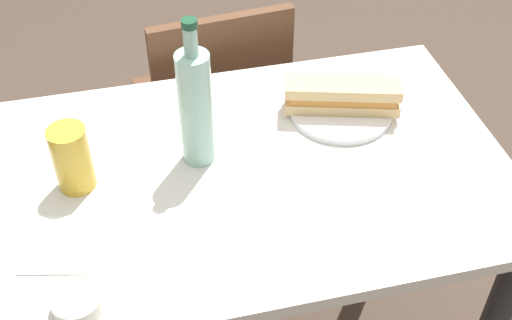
# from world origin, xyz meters

# --- Properties ---
(dining_table) EXTENTS (1.06, 0.70, 0.77)m
(dining_table) POSITION_xyz_m (0.00, 0.00, 0.63)
(dining_table) COLOR silver
(dining_table) RESTS_ON ground
(chair_far) EXTENTS (0.44, 0.44, 0.87)m
(chair_far) POSITION_xyz_m (0.01, 0.55, 0.50)
(chair_far) COLOR brown
(chair_far) RESTS_ON ground
(plate_near) EXTENTS (0.23, 0.23, 0.01)m
(plate_near) POSITION_xyz_m (0.23, 0.13, 0.78)
(plate_near) COLOR white
(plate_near) RESTS_ON dining_table
(baguette_sandwich_near) EXTENTS (0.27, 0.14, 0.07)m
(baguette_sandwich_near) POSITION_xyz_m (0.23, 0.13, 0.82)
(baguette_sandwich_near) COLOR #DBB77A
(baguette_sandwich_near) RESTS_ON plate_near
(knife_near) EXTENTS (0.18, 0.06, 0.01)m
(knife_near) POSITION_xyz_m (0.23, 0.19, 0.79)
(knife_near) COLOR silver
(knife_near) RESTS_ON plate_near
(water_bottle) EXTENTS (0.07, 0.07, 0.33)m
(water_bottle) POSITION_xyz_m (-0.11, 0.06, 0.91)
(water_bottle) COLOR #99C6B7
(water_bottle) RESTS_ON dining_table
(beer_glass) EXTENTS (0.08, 0.08, 0.14)m
(beer_glass) POSITION_xyz_m (-0.36, 0.03, 0.85)
(beer_glass) COLOR gold
(beer_glass) RESTS_ON dining_table
(olive_bowl) EXTENTS (0.09, 0.09, 0.03)m
(olive_bowl) POSITION_xyz_m (-0.37, -0.27, 0.79)
(olive_bowl) COLOR silver
(olive_bowl) RESTS_ON dining_table
(paper_napkin) EXTENTS (0.17, 0.17, 0.00)m
(paper_napkin) POSITION_xyz_m (-0.40, -0.12, 0.78)
(paper_napkin) COLOR white
(paper_napkin) RESTS_ON dining_table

